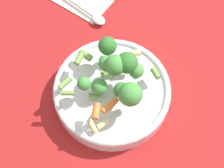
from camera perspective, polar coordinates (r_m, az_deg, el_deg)
ground_plane at (r=0.67m, az=0.00°, el=-2.27°), size 3.00×3.00×0.00m
bowl at (r=0.65m, az=0.00°, el=-1.39°), size 0.24×0.24×0.05m
pasta_salad at (r=0.58m, az=0.76°, el=1.77°), size 0.20×0.18×0.08m
spoon at (r=0.78m, az=-4.56°, el=13.01°), size 0.07×0.17×0.01m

